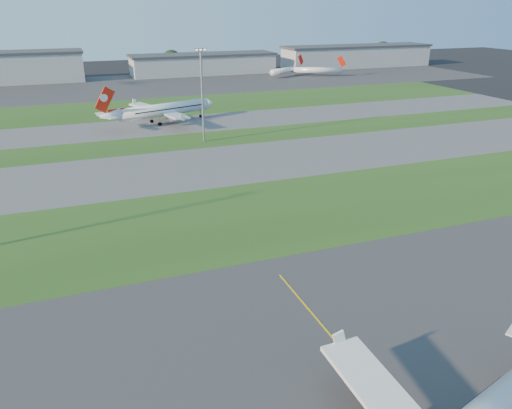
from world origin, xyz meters
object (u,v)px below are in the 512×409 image
airliner_taxiing (164,110)px  mini_jet_near (287,70)px  light_mast_centre (202,90)px  mini_jet_far (318,70)px

airliner_taxiing → mini_jet_near: airliner_taxiing is taller
airliner_taxiing → light_mast_centre: (5.80, -28.31, 10.46)m
mini_jet_far → light_mast_centre: size_ratio=1.03×
light_mast_centre → airliner_taxiing: bearing=101.6°
airliner_taxiing → mini_jet_far: bearing=-158.0°
airliner_taxiing → light_mast_centre: bearing=83.2°
airliner_taxiing → mini_jet_near: size_ratio=1.48×
airliner_taxiing → light_mast_centre: 30.73m
mini_jet_near → light_mast_centre: bearing=-152.6°
mini_jet_near → light_mast_centre: (-80.01, -120.47, 11.53)m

